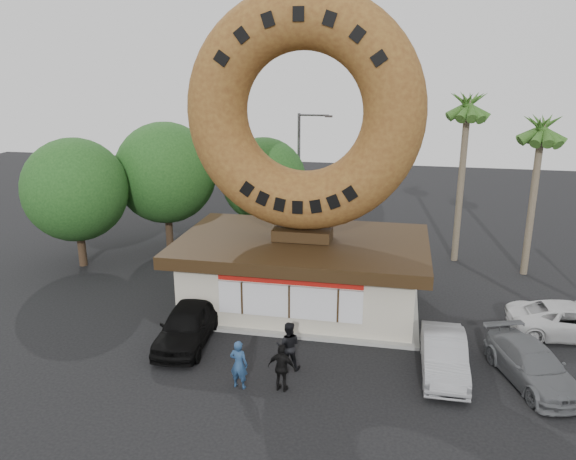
% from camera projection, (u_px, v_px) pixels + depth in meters
% --- Properties ---
extents(ground, '(90.00, 90.00, 0.00)m').
position_uv_depth(ground, '(274.00, 373.00, 20.62)').
color(ground, black).
rests_on(ground, ground).
extents(donut_shop, '(11.20, 7.20, 3.80)m').
position_uv_depth(donut_shop, '(302.00, 271.00, 25.73)').
color(donut_shop, '#BDB7A1').
rests_on(donut_shop, ground).
extents(giant_donut, '(10.22, 2.61, 10.22)m').
position_uv_depth(giant_donut, '(304.00, 112.00, 23.69)').
color(giant_donut, olive).
rests_on(giant_donut, donut_shop).
extents(tree_west, '(6.00, 6.00, 7.65)m').
position_uv_depth(tree_west, '(166.00, 173.00, 33.28)').
color(tree_west, '#473321').
rests_on(tree_west, ground).
extents(tree_mid, '(5.20, 5.20, 6.63)m').
position_uv_depth(tree_mid, '(264.00, 180.00, 34.30)').
color(tree_mid, '#473321').
rests_on(tree_mid, ground).
extents(tree_far, '(5.60, 5.60, 7.14)m').
position_uv_depth(tree_far, '(75.00, 190.00, 30.28)').
color(tree_far, '#473321').
rests_on(tree_far, ground).
extents(palm_near, '(2.60, 2.60, 9.75)m').
position_uv_depth(palm_near, '(467.00, 112.00, 29.93)').
color(palm_near, '#726651').
rests_on(palm_near, ground).
extents(palm_far, '(2.60, 2.60, 8.75)m').
position_uv_depth(palm_far, '(541.00, 134.00, 28.13)').
color(palm_far, '#726651').
rests_on(palm_far, ground).
extents(street_lamp, '(2.11, 0.20, 8.00)m').
position_uv_depth(street_lamp, '(301.00, 171.00, 34.70)').
color(street_lamp, '#59595E').
rests_on(street_lamp, ground).
extents(person_left, '(0.71, 0.51, 1.79)m').
position_uv_depth(person_left, '(239.00, 364.00, 19.46)').
color(person_left, navy).
rests_on(person_left, ground).
extents(person_center, '(0.99, 0.82, 1.87)m').
position_uv_depth(person_center, '(288.00, 346.00, 20.65)').
color(person_center, black).
rests_on(person_center, ground).
extents(person_right, '(1.09, 0.61, 1.75)m').
position_uv_depth(person_right, '(282.00, 368.00, 19.28)').
color(person_right, black).
rests_on(person_right, ground).
extents(car_black, '(2.18, 4.76, 1.58)m').
position_uv_depth(car_black, '(187.00, 325.00, 22.61)').
color(car_black, black).
rests_on(car_black, ground).
extents(car_silver, '(1.55, 4.38, 1.44)m').
position_uv_depth(car_silver, '(444.00, 355.00, 20.42)').
color(car_silver, '#929397').
rests_on(car_silver, ground).
extents(car_grey, '(3.27, 4.94, 1.33)m').
position_uv_depth(car_grey, '(532.00, 365.00, 19.87)').
color(car_grey, slate).
rests_on(car_grey, ground).
extents(car_white, '(5.25, 2.71, 1.41)m').
position_uv_depth(car_white, '(573.00, 321.00, 23.16)').
color(car_white, silver).
rests_on(car_white, ground).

